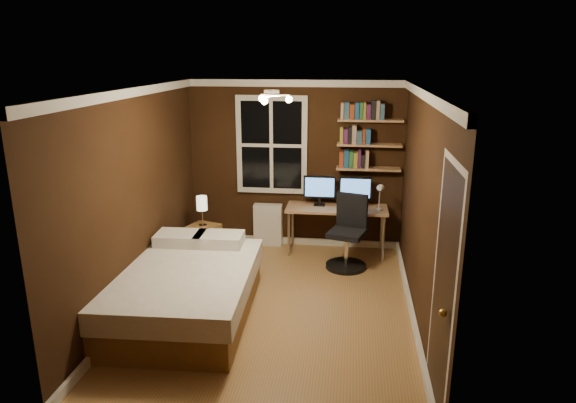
# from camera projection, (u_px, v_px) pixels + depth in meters

# --- Properties ---
(floor) EXTENTS (4.20, 4.20, 0.00)m
(floor) POSITION_uv_depth(u_px,v_px,m) (275.00, 306.00, 6.03)
(floor) COLOR brown
(floor) RESTS_ON ground
(wall_back) EXTENTS (3.20, 0.04, 2.50)m
(wall_back) POSITION_uv_depth(u_px,v_px,m) (295.00, 165.00, 7.69)
(wall_back) COLOR black
(wall_back) RESTS_ON ground
(wall_left) EXTENTS (0.04, 4.20, 2.50)m
(wall_left) POSITION_uv_depth(u_px,v_px,m) (136.00, 199.00, 5.88)
(wall_left) COLOR black
(wall_left) RESTS_ON ground
(wall_right) EXTENTS (0.04, 4.20, 2.50)m
(wall_right) POSITION_uv_depth(u_px,v_px,m) (422.00, 209.00, 5.49)
(wall_right) COLOR black
(wall_right) RESTS_ON ground
(ceiling) EXTENTS (3.20, 4.20, 0.02)m
(ceiling) POSITION_uv_depth(u_px,v_px,m) (273.00, 89.00, 5.34)
(ceiling) COLOR white
(ceiling) RESTS_ON wall_back
(window) EXTENTS (1.06, 0.06, 1.46)m
(window) POSITION_uv_depth(u_px,v_px,m) (272.00, 145.00, 7.62)
(window) COLOR silver
(window) RESTS_ON wall_back
(door) EXTENTS (0.03, 0.82, 2.05)m
(door) POSITION_uv_depth(u_px,v_px,m) (442.00, 292.00, 4.08)
(door) COLOR black
(door) RESTS_ON ground
(door_knob) EXTENTS (0.06, 0.06, 0.06)m
(door_knob) POSITION_uv_depth(u_px,v_px,m) (443.00, 313.00, 3.81)
(door_knob) COLOR gold
(door_knob) RESTS_ON door
(ceiling_fixture) EXTENTS (0.44, 0.44, 0.18)m
(ceiling_fixture) POSITION_uv_depth(u_px,v_px,m) (272.00, 100.00, 5.27)
(ceiling_fixture) COLOR beige
(ceiling_fixture) RESTS_ON ceiling
(bookshelf_lower) EXTENTS (0.92, 0.22, 0.03)m
(bookshelf_lower) POSITION_uv_depth(u_px,v_px,m) (368.00, 169.00, 7.44)
(bookshelf_lower) COLOR #A4764F
(bookshelf_lower) RESTS_ON wall_back
(books_row_lower) EXTENTS (0.42, 0.16, 0.23)m
(books_row_lower) POSITION_uv_depth(u_px,v_px,m) (369.00, 160.00, 7.41)
(books_row_lower) COLOR maroon
(books_row_lower) RESTS_ON bookshelf_lower
(bookshelf_middle) EXTENTS (0.92, 0.22, 0.03)m
(bookshelf_middle) POSITION_uv_depth(u_px,v_px,m) (369.00, 145.00, 7.35)
(bookshelf_middle) COLOR #A4764F
(bookshelf_middle) RESTS_ON wall_back
(books_row_middle) EXTENTS (0.42, 0.16, 0.23)m
(books_row_middle) POSITION_uv_depth(u_px,v_px,m) (370.00, 136.00, 7.31)
(books_row_middle) COLOR navy
(books_row_middle) RESTS_ON bookshelf_middle
(bookshelf_upper) EXTENTS (0.92, 0.22, 0.03)m
(bookshelf_upper) POSITION_uv_depth(u_px,v_px,m) (370.00, 120.00, 7.25)
(bookshelf_upper) COLOR #A4764F
(bookshelf_upper) RESTS_ON wall_back
(books_row_upper) EXTENTS (0.60, 0.16, 0.23)m
(books_row_upper) POSITION_uv_depth(u_px,v_px,m) (371.00, 111.00, 7.22)
(books_row_upper) COLOR #2A6333
(books_row_upper) RESTS_ON bookshelf_upper
(bed) EXTENTS (1.59, 2.15, 0.71)m
(bed) POSITION_uv_depth(u_px,v_px,m) (184.00, 291.00, 5.73)
(bed) COLOR brown
(bed) RESTS_ON ground
(nightstand) EXTENTS (0.50, 0.50, 0.50)m
(nightstand) POSITION_uv_depth(u_px,v_px,m) (204.00, 242.00, 7.37)
(nightstand) COLOR brown
(nightstand) RESTS_ON ground
(bedside_lamp) EXTENTS (0.15, 0.15, 0.44)m
(bedside_lamp) POSITION_uv_depth(u_px,v_px,m) (202.00, 211.00, 7.25)
(bedside_lamp) COLOR white
(bedside_lamp) RESTS_ON nightstand
(radiator) EXTENTS (0.43, 0.15, 0.65)m
(radiator) POSITION_uv_depth(u_px,v_px,m) (268.00, 225.00, 7.88)
(radiator) COLOR beige
(radiator) RESTS_ON ground
(desk) EXTENTS (1.47, 0.55, 0.70)m
(desk) POSITION_uv_depth(u_px,v_px,m) (337.00, 211.00, 7.50)
(desk) COLOR #A4764F
(desk) RESTS_ON ground
(monitor_left) EXTENTS (0.47, 0.12, 0.45)m
(monitor_left) POSITION_uv_depth(u_px,v_px,m) (320.00, 191.00, 7.52)
(monitor_left) COLOR black
(monitor_left) RESTS_ON desk
(monitor_right) EXTENTS (0.47, 0.12, 0.45)m
(monitor_right) POSITION_uv_depth(u_px,v_px,m) (355.00, 192.00, 7.46)
(monitor_right) COLOR black
(monitor_right) RESTS_ON desk
(desk_lamp) EXTENTS (0.14, 0.32, 0.44)m
(desk_lamp) POSITION_uv_depth(u_px,v_px,m) (380.00, 197.00, 7.21)
(desk_lamp) COLOR silver
(desk_lamp) RESTS_ON desk
(office_chair) EXTENTS (0.57, 0.57, 1.02)m
(office_chair) POSITION_uv_depth(u_px,v_px,m) (348.00, 240.00, 7.05)
(office_chair) COLOR black
(office_chair) RESTS_ON ground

